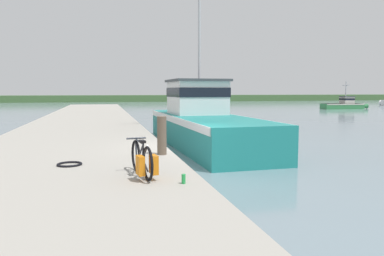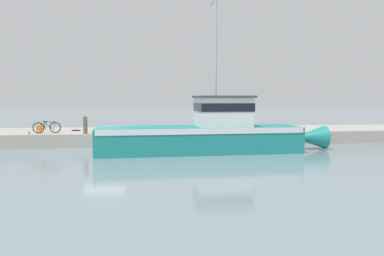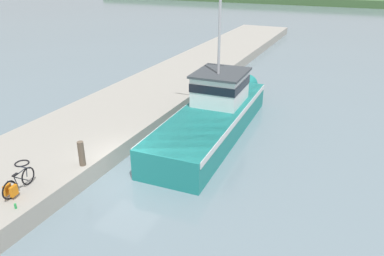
% 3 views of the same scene
% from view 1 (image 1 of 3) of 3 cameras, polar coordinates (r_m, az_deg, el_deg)
% --- Properties ---
extents(ground_plane, '(320.00, 320.00, 0.00)m').
position_cam_1_polar(ground_plane, '(12.38, 0.22, -6.74)').
color(ground_plane, gray).
extents(dock_pier, '(6.10, 80.00, 0.85)m').
position_cam_1_polar(dock_pier, '(12.00, -18.31, -5.36)').
color(dock_pier, '#A39E93').
rests_on(dock_pier, ground_plane).
extents(far_shoreline, '(180.00, 5.00, 1.58)m').
position_cam_1_polar(far_shoreline, '(98.27, 6.09, 4.57)').
color(far_shoreline, '#426638').
rests_on(far_shoreline, ground_plane).
extents(fishing_boat_main, '(3.58, 13.66, 10.49)m').
position_cam_1_polar(fishing_boat_main, '(18.57, 1.44, 1.03)').
color(fishing_boat_main, teal).
rests_on(fishing_boat_main, ground_plane).
extents(boat_green_anchored, '(7.07, 2.60, 4.01)m').
position_cam_1_polar(boat_green_anchored, '(59.38, 22.14, 3.34)').
color(boat_green_anchored, '#337F47').
rests_on(boat_green_anchored, ground_plane).
extents(bicycle_touring, '(0.57, 1.72, 0.78)m').
position_cam_1_polar(bicycle_touring, '(7.97, -7.45, -4.92)').
color(bicycle_touring, black).
rests_on(bicycle_touring, dock_pier).
extents(mooring_post, '(0.27, 0.27, 1.10)m').
position_cam_1_polar(mooring_post, '(10.69, -4.62, -1.15)').
color(mooring_post, brown).
rests_on(mooring_post, dock_pier).
extents(hose_coil, '(0.61, 0.61, 0.05)m').
position_cam_1_polar(hose_coil, '(9.69, -18.17, -5.26)').
color(hose_coil, black).
rests_on(hose_coil, dock_pier).
extents(water_bottle_on_curb, '(0.08, 0.08, 0.19)m').
position_cam_1_polar(water_bottle_on_curb, '(7.41, -1.30, -7.76)').
color(water_bottle_on_curb, green).
rests_on(water_bottle_on_curb, dock_pier).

